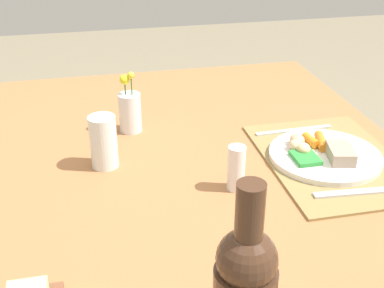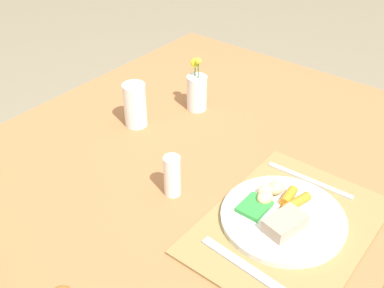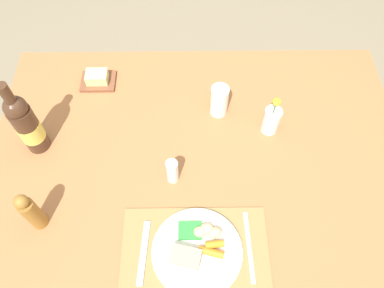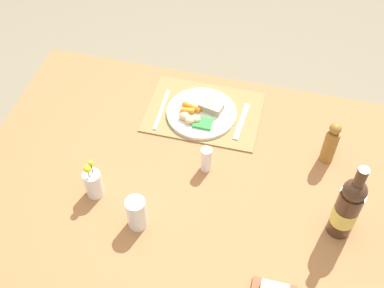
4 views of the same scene
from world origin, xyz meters
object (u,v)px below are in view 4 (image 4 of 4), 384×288
at_px(salt_shaker, 206,159).
at_px(wine_bottle, 348,208).
at_px(water_tumbler, 137,215).
at_px(pepper_mill, 331,143).
at_px(flower_vase, 93,183).
at_px(dining_table, 179,189).
at_px(fork, 242,121).
at_px(knife, 162,109).
at_px(dinner_plate, 201,113).

relative_size(salt_shaker, wine_bottle, 0.33).
relative_size(water_tumbler, pepper_mill, 0.70).
height_order(water_tumbler, flower_vase, flower_vase).
xyz_separation_m(dining_table, fork, (-0.17, -0.30, 0.09)).
height_order(water_tumbler, wine_bottle, wine_bottle).
distance_m(knife, flower_vase, 0.44).
distance_m(pepper_mill, flower_vase, 0.82).
xyz_separation_m(dinner_plate, flower_vase, (0.26, 0.43, 0.04)).
xyz_separation_m(knife, pepper_mill, (-0.63, 0.09, 0.08)).
bearing_deg(dining_table, fork, -119.52).
distance_m(water_tumbler, pepper_mill, 0.70).
bearing_deg(salt_shaker, pepper_mill, -160.21).
relative_size(water_tumbler, wine_bottle, 0.40).
bearing_deg(fork, flower_vase, 50.32).
bearing_deg(dining_table, knife, -63.02).
bearing_deg(knife, dining_table, 115.37).
bearing_deg(pepper_mill, dinner_plate, -11.26).
distance_m(fork, knife, 0.31).
distance_m(salt_shaker, pepper_mill, 0.43).
xyz_separation_m(salt_shaker, flower_vase, (0.34, 0.19, 0.01)).
height_order(dining_table, flower_vase, flower_vase).
height_order(dining_table, salt_shaker, salt_shaker).
bearing_deg(dinner_plate, water_tumbler, 80.45).
relative_size(dining_table, water_tumbler, 11.28).
bearing_deg(flower_vase, fork, -133.87).
xyz_separation_m(salt_shaker, pepper_mill, (-0.40, -0.15, 0.03)).
distance_m(dinner_plate, water_tumbler, 0.52).
height_order(fork, salt_shaker, salt_shaker).
distance_m(salt_shaker, flower_vase, 0.39).
xyz_separation_m(dinner_plate, knife, (0.15, 0.01, -0.01)).
height_order(water_tumbler, salt_shaker, water_tumbler).
relative_size(dining_table, knife, 6.69).
distance_m(knife, water_tumbler, 0.51).
distance_m(dining_table, salt_shaker, 0.17).
bearing_deg(flower_vase, salt_shaker, -150.36).
bearing_deg(flower_vase, wine_bottle, -175.92).
distance_m(knife, wine_bottle, 0.79).
relative_size(dinner_plate, pepper_mill, 1.47).
height_order(knife, salt_shaker, salt_shaker).
xyz_separation_m(dining_table, dinner_plate, (-0.01, -0.29, 0.10)).
bearing_deg(wine_bottle, salt_shaker, -16.19).
distance_m(dinner_plate, salt_shaker, 0.25).
bearing_deg(dining_table, flower_vase, 29.17).
bearing_deg(fork, pepper_mill, 167.10).
bearing_deg(wine_bottle, fork, -44.81).
relative_size(fork, water_tumbler, 1.51).
bearing_deg(knife, pepper_mill, 170.72).
xyz_separation_m(fork, salt_shaker, (0.08, 0.24, 0.04)).
height_order(dinner_plate, water_tumbler, water_tumbler).
xyz_separation_m(dinner_plate, pepper_mill, (-0.48, 0.10, 0.07)).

